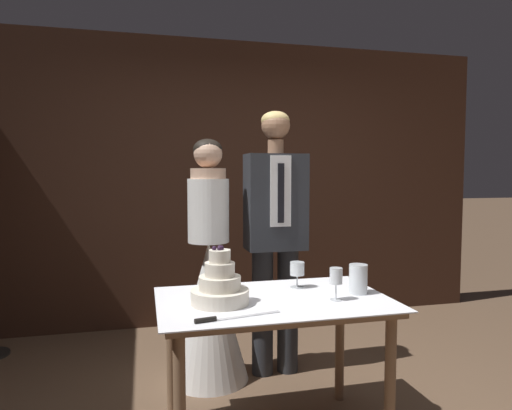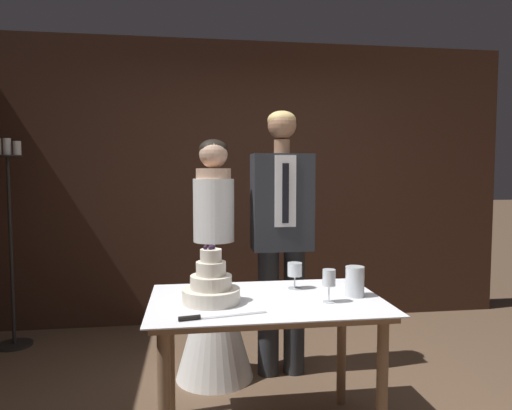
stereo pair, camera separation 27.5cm
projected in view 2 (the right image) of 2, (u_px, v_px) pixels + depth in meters
wall_back at (245, 183)px, 4.39m from camera, size 5.15×0.12×2.66m
cake_table at (266, 317)px, 2.41m from camera, size 1.22×0.78×0.76m
tiered_cake at (211, 285)px, 2.33m from camera, size 0.30×0.30×0.30m
cake_knife at (206, 317)px, 2.08m from camera, size 0.42×0.10×0.02m
wine_glass_near at (295, 271)px, 2.61m from camera, size 0.08×0.08×0.15m
wine_glass_middle at (329, 279)px, 2.33m from camera, size 0.07×0.07×0.17m
hurricane_candle at (355, 282)px, 2.45m from camera, size 0.10×0.10×0.16m
bride at (214, 292)px, 3.15m from camera, size 0.54×0.54×1.66m
groom at (282, 230)px, 3.19m from camera, size 0.41×0.25×1.86m
candle_stand at (11, 241)px, 3.71m from camera, size 0.28×0.28×1.70m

